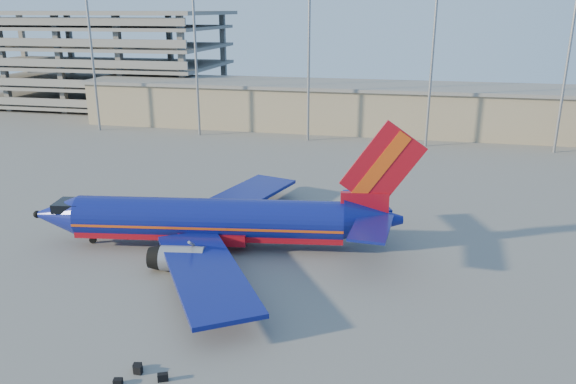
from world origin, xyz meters
name	(u,v)px	position (x,y,z in m)	size (l,w,h in m)	color
ground	(272,246)	(0.00, 0.00, 0.00)	(220.00, 220.00, 0.00)	slate
terminal_building	(399,108)	(10.00, 58.00, 4.32)	(122.00, 16.00, 8.50)	gray
parking_garage	(92,54)	(-62.00, 74.05, 11.73)	(62.00, 32.00, 21.40)	slate
light_mast_row	(370,37)	(5.00, 46.00, 17.55)	(101.60, 1.60, 28.65)	gray
aircraft_main	(219,221)	(-4.86, -1.18, 2.68)	(36.93, 35.29, 12.55)	navy
luggage_pile	(140,376)	(-2.91, -21.64, 0.23)	(3.20, 2.71, 0.54)	black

